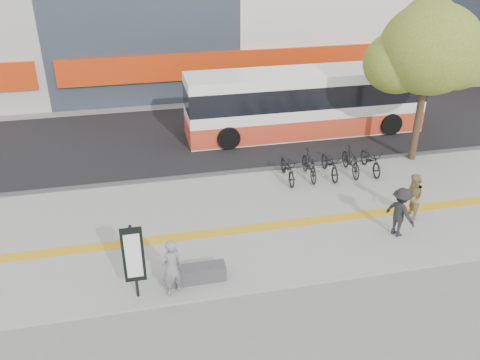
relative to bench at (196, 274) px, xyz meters
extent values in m
plane|color=slate|center=(2.60, 1.20, -0.30)|extent=(120.00, 120.00, 0.00)
cube|color=gray|center=(2.60, 2.70, -0.27)|extent=(40.00, 7.00, 0.08)
cube|color=gold|center=(2.60, 2.20, -0.22)|extent=(40.00, 0.45, 0.01)
cube|color=black|center=(2.60, 10.20, -0.28)|extent=(40.00, 8.00, 0.06)
cube|color=#3D3D40|center=(2.60, 6.20, -0.23)|extent=(40.00, 0.25, 0.14)
cube|color=red|center=(4.60, 15.25, 1.70)|extent=(19.00, 0.50, 1.40)
cube|color=#3D3D40|center=(0.00, 0.00, 0.00)|extent=(1.60, 0.45, 0.45)
cylinder|color=black|center=(-1.60, -0.30, 0.88)|extent=(0.08, 0.08, 2.20)
cube|color=black|center=(-1.60, -0.30, 1.09)|extent=(0.55, 0.08, 1.60)
cube|color=white|center=(-1.60, -0.35, 1.09)|extent=(0.40, 0.02, 1.30)
cylinder|color=#3A261A|center=(9.80, 5.90, 1.38)|extent=(0.28, 0.28, 3.20)
ellipsoid|color=#4B6722|center=(9.80, 5.90, 4.29)|extent=(3.80, 3.80, 3.42)
ellipsoid|color=#4B6722|center=(8.80, 6.40, 3.69)|extent=(2.60, 2.60, 2.34)
ellipsoid|color=#4B6722|center=(10.70, 5.50, 3.90)|extent=(2.40, 2.40, 2.16)
ellipsoid|color=#4B6722|center=(10.10, 6.70, 5.10)|extent=(2.20, 2.20, 1.98)
cube|color=white|center=(6.40, 9.70, 1.20)|extent=(10.83, 2.26, 2.89)
cube|color=#C83F23|center=(6.40, 9.70, 0.25)|extent=(10.84, 2.27, 0.90)
cube|color=black|center=(6.40, 9.70, 1.69)|extent=(10.84, 2.27, 0.99)
cylinder|color=black|center=(2.61, 8.57, 0.25)|extent=(0.99, 0.32, 0.99)
cylinder|color=black|center=(2.61, 10.83, 0.25)|extent=(0.99, 0.32, 0.99)
cylinder|color=black|center=(10.19, 8.57, 0.25)|extent=(0.99, 0.32, 0.99)
cylinder|color=black|center=(10.19, 10.83, 0.25)|extent=(0.99, 0.32, 0.99)
imported|color=black|center=(4.22, 5.20, 0.26)|extent=(0.74, 1.89, 0.98)
imported|color=black|center=(5.07, 5.20, 0.32)|extent=(0.59, 1.82, 1.08)
imported|color=black|center=(5.91, 5.20, 0.26)|extent=(0.74, 1.89, 0.98)
imported|color=black|center=(6.76, 5.20, 0.32)|extent=(0.59, 1.82, 1.08)
imported|color=black|center=(7.60, 5.20, 0.26)|extent=(0.74, 1.89, 0.98)
imported|color=black|center=(-0.69, -0.38, 0.61)|extent=(0.72, 0.64, 1.67)
imported|color=#9C834E|center=(7.34, 1.66, 0.58)|extent=(0.68, 0.83, 1.60)
imported|color=black|center=(6.48, 0.89, 0.59)|extent=(0.96, 1.20, 1.63)
camera|label=1|loc=(-1.20, -10.93, 8.62)|focal=37.53mm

